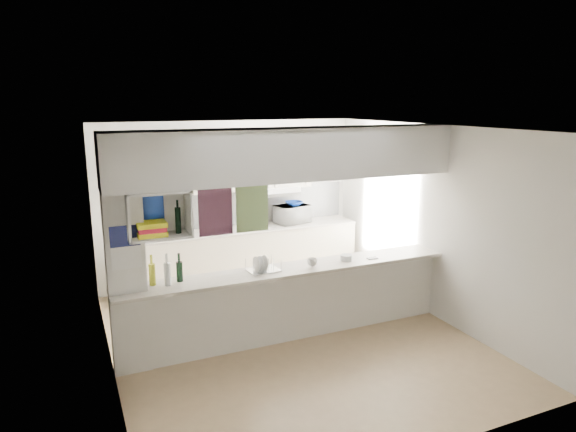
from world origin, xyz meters
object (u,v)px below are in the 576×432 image
dish_rack (263,265)px  bowl (294,203)px  microwave (292,214)px  wine_bottles (160,274)px

dish_rack → bowl: bearing=51.6°
microwave → wine_bottles: bearing=26.5°
microwave → dish_rack: bearing=44.6°
bowl → dish_rack: bearing=-123.1°
bowl → wine_bottles: bowl is taller
dish_rack → wine_bottles: size_ratio=0.74×
microwave → wine_bottles: wine_bottles is taller
microwave → bowl: size_ratio=1.95×
dish_rack → wine_bottles: bearing=174.5°
dish_rack → wine_bottles: 1.21m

